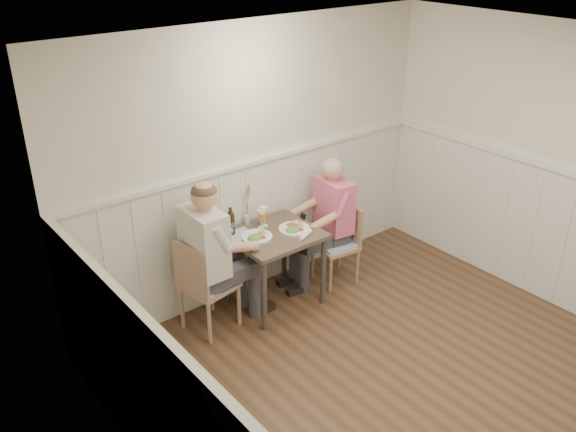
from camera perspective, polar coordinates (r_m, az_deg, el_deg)
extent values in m
plane|color=#45301C|center=(5.02, 13.28, -16.57)|extent=(4.50, 4.50, 0.00)
cube|color=silver|center=(5.73, -2.95, 5.10)|extent=(4.00, 0.04, 2.60)
cube|color=silver|center=(3.14, -8.75, -14.93)|extent=(0.04, 4.50, 2.60)
cube|color=white|center=(3.82, 17.31, 13.56)|extent=(4.00, 4.50, 0.02)
cube|color=silver|center=(5.98, -2.72, -0.77)|extent=(3.98, 0.03, 1.30)
cube|color=silver|center=(5.70, -2.77, 5.20)|extent=(3.98, 0.06, 0.04)
cube|color=silver|center=(3.13, -8.29, -14.45)|extent=(0.06, 4.48, 0.04)
cube|color=#48392D|center=(5.60, -1.27, -1.78)|extent=(0.79, 0.70, 0.04)
cylinder|color=#3F3833|center=(5.41, -2.24, -7.53)|extent=(0.05, 0.05, 0.71)
cylinder|color=#3F3833|center=(5.83, -5.75, -4.94)|extent=(0.05, 0.05, 0.71)
cylinder|color=#3F3833|center=(5.78, 3.32, -5.16)|extent=(0.05, 0.05, 0.71)
cylinder|color=#3F3833|center=(6.17, -0.37, -2.91)|extent=(0.05, 0.05, 0.71)
cube|color=#9A735C|center=(6.14, 4.46, -2.84)|extent=(0.43, 0.43, 0.04)
cube|color=#4770A5|center=(6.12, 4.47, -2.58)|extent=(0.39, 0.39, 0.03)
cube|color=#9A735C|center=(6.12, 5.86, -0.66)|extent=(0.08, 0.38, 0.40)
cylinder|color=#9A735C|center=(6.21, 6.50, -4.73)|extent=(0.03, 0.03, 0.37)
cylinder|color=#9A735C|center=(6.04, 3.99, -5.55)|extent=(0.03, 0.03, 0.37)
cylinder|color=#9A735C|center=(6.43, 4.78, -3.47)|extent=(0.03, 0.03, 0.37)
cylinder|color=#9A735C|center=(6.27, 2.33, -4.22)|extent=(0.03, 0.03, 0.37)
cube|color=#9A735C|center=(5.46, -7.39, -6.44)|extent=(0.49, 0.49, 0.04)
cube|color=#4770A5|center=(5.44, -7.41, -6.13)|extent=(0.44, 0.44, 0.03)
cube|color=#9A735C|center=(5.23, -9.08, -5.04)|extent=(0.11, 0.42, 0.44)
cylinder|color=#9A735C|center=(5.61, -9.89, -8.45)|extent=(0.04, 0.04, 0.41)
cylinder|color=#9A735C|center=(5.80, -7.16, -6.98)|extent=(0.04, 0.04, 0.41)
cylinder|color=#9A735C|center=(5.37, -7.37, -9.93)|extent=(0.04, 0.04, 0.41)
cylinder|color=#9A735C|center=(5.57, -4.61, -8.33)|extent=(0.04, 0.04, 0.41)
cube|color=#3F3F47|center=(6.28, 3.99, -3.91)|extent=(0.47, 0.44, 0.43)
cube|color=#3F3F47|center=(6.05, 2.56, -2.13)|extent=(0.45, 0.40, 0.13)
cube|color=pink|center=(6.00, 4.17, 1.03)|extent=(0.29, 0.45, 0.53)
sphere|color=tan|center=(5.85, 4.28, 4.41)|extent=(0.21, 0.21, 0.21)
sphere|color=#A5A5A0|center=(5.84, 4.29, 4.68)|extent=(0.20, 0.20, 0.20)
cube|color=black|center=(5.83, 1.35, 0.35)|extent=(0.02, 0.07, 0.13)
cube|color=#3F3F47|center=(5.55, -7.28, -8.26)|extent=(0.47, 0.42, 0.47)
cube|color=#3F3F47|center=(5.48, -5.58, -4.91)|extent=(0.44, 0.38, 0.14)
cube|color=silver|center=(5.21, -7.67, -2.30)|extent=(0.26, 0.46, 0.58)
sphere|color=tan|center=(5.03, -7.95, 1.88)|extent=(0.23, 0.23, 0.23)
sphere|color=#4C3828|center=(5.01, -7.97, 2.21)|extent=(0.22, 0.22, 0.22)
cylinder|color=white|center=(5.64, 0.59, -1.21)|extent=(0.30, 0.30, 0.02)
ellipsoid|color=#3F722D|center=(5.58, 0.46, -1.12)|extent=(0.14, 0.12, 0.05)
sphere|color=tan|center=(5.68, 1.04, -0.71)|extent=(0.04, 0.04, 0.04)
cube|color=#974E41|center=(5.69, 0.35, -0.76)|extent=(0.09, 0.05, 0.01)
cylinder|color=white|center=(5.72, 0.82, -0.50)|extent=(0.06, 0.06, 0.03)
cylinder|color=white|center=(5.52, -2.94, -1.93)|extent=(0.28, 0.28, 0.02)
ellipsoid|color=#3F722D|center=(5.45, -3.11, -1.85)|extent=(0.14, 0.12, 0.05)
sphere|color=tan|center=(5.54, -2.48, -1.45)|extent=(0.04, 0.04, 0.04)
cylinder|color=silver|center=(5.72, -2.26, -0.90)|extent=(0.07, 0.07, 0.01)
cylinder|color=silver|center=(5.70, -2.26, -0.49)|extent=(0.01, 0.01, 0.09)
cone|color=orange|center=(5.67, -2.28, 0.20)|extent=(0.08, 0.08, 0.08)
cylinder|color=silver|center=(5.64, -2.29, 0.71)|extent=(0.08, 0.08, 0.03)
cylinder|color=silver|center=(5.69, -2.49, -1.04)|extent=(0.06, 0.06, 0.01)
cylinder|color=silver|center=(5.68, -2.50, -0.68)|extent=(0.01, 0.01, 0.08)
cone|color=orange|center=(5.64, -2.51, -0.05)|extent=(0.07, 0.07, 0.07)
cylinder|color=silver|center=(5.62, -2.52, 0.40)|extent=(0.07, 0.07, 0.03)
cylinder|color=black|center=(5.55, -5.36, -0.79)|extent=(0.07, 0.07, 0.19)
cone|color=black|center=(5.50, -5.41, 0.32)|extent=(0.07, 0.07, 0.05)
cylinder|color=black|center=(5.49, -5.42, 0.64)|extent=(0.03, 0.03, 0.03)
cylinder|color=#2A539F|center=(5.55, -5.36, -0.74)|extent=(0.08, 0.08, 0.05)
cylinder|color=white|center=(5.51, 1.64, -1.78)|extent=(0.19, 0.11, 0.04)
cylinder|color=silver|center=(5.75, -3.85, -0.35)|extent=(0.05, 0.05, 0.09)
cylinder|color=tan|center=(5.69, -3.90, 1.02)|extent=(0.03, 0.03, 0.28)
cone|color=tan|center=(5.62, -3.95, 2.62)|extent=(0.04, 0.04, 0.10)
cube|color=#4770A5|center=(5.56, -4.79, -1.83)|extent=(0.31, 0.25, 0.01)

